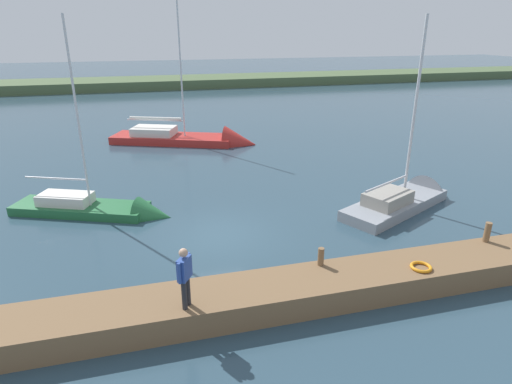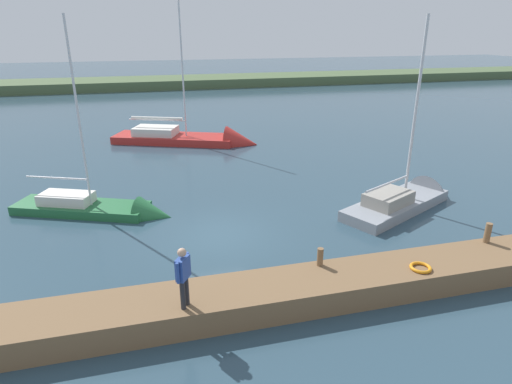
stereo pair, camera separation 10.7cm
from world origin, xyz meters
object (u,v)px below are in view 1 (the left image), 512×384
at_px(mooring_post_near, 487,232).
at_px(person_on_dock, 185,274).
at_px(sailboat_far_right, 196,141).
at_px(mooring_post_far, 321,257).
at_px(sailboat_far_left, 409,199).
at_px(sailboat_outer_mooring, 103,212).
at_px(life_ring_buoy, 421,267).

relative_size(mooring_post_near, person_on_dock, 0.41).
relative_size(sailboat_far_right, person_on_dock, 6.68).
bearing_deg(mooring_post_far, person_on_dock, 14.32).
bearing_deg(sailboat_far_left, mooring_post_far, -167.96).
relative_size(sailboat_far_left, sailboat_outer_mooring, 1.00).
height_order(mooring_post_near, mooring_post_far, mooring_post_near).
height_order(mooring_post_far, sailboat_far_left, sailboat_far_left).
relative_size(sailboat_outer_mooring, person_on_dock, 5.23).
bearing_deg(sailboat_outer_mooring, person_on_dock, -50.11).
relative_size(mooring_post_near, sailboat_outer_mooring, 0.08).
bearing_deg(mooring_post_far, sailboat_far_right, -85.78).
height_order(life_ring_buoy, sailboat_outer_mooring, sailboat_outer_mooring).
xyz_separation_m(life_ring_buoy, sailboat_outer_mooring, (9.97, -8.84, -0.75)).
height_order(sailboat_far_right, sailboat_outer_mooring, sailboat_far_right).
distance_m(mooring_post_near, sailboat_outer_mooring, 15.42).
bearing_deg(sailboat_far_left, person_on_dock, -176.07).
height_order(life_ring_buoy, person_on_dock, person_on_dock).
bearing_deg(person_on_dock, mooring_post_far, -133.40).
bearing_deg(mooring_post_near, sailboat_far_right, -68.46).
height_order(mooring_post_far, life_ring_buoy, mooring_post_far).
height_order(sailboat_outer_mooring, person_on_dock, sailboat_outer_mooring).
bearing_deg(mooring_post_far, sailboat_outer_mooring, -48.03).
distance_m(mooring_post_far, sailboat_far_right, 19.35).
distance_m(sailboat_far_left, person_on_dock, 13.04).
distance_m(mooring_post_near, sailboat_far_left, 5.60).
relative_size(life_ring_buoy, person_on_dock, 0.38).
bearing_deg(person_on_dock, life_ring_buoy, -146.95).
distance_m(sailboat_far_left, sailboat_outer_mooring, 14.10).
height_order(mooring_post_near, person_on_dock, person_on_dock).
relative_size(life_ring_buoy, sailboat_far_right, 0.06).
relative_size(mooring_post_near, sailboat_far_left, 0.08).
bearing_deg(mooring_post_near, life_ring_buoy, 17.05).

